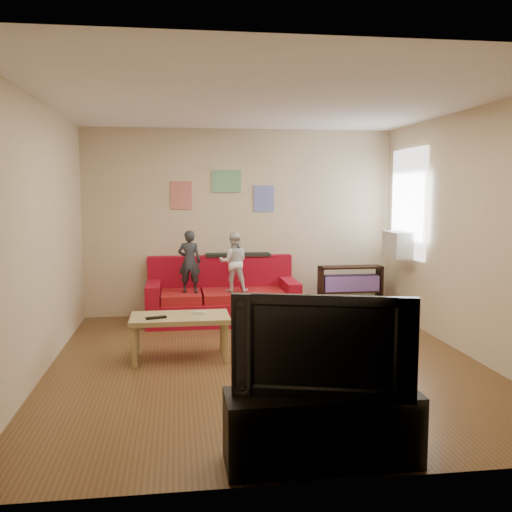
{
  "coord_description": "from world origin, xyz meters",
  "views": [
    {
      "loc": [
        -0.91,
        -5.79,
        1.81
      ],
      "look_at": [
        0.0,
        0.8,
        1.05
      ],
      "focal_mm": 40.0,
      "sensor_mm": 36.0,
      "label": 1
    }
  ],
  "objects": [
    {
      "name": "remote",
      "position": [
        -1.15,
        0.17,
        0.49
      ],
      "size": [
        0.22,
        0.12,
        0.02
      ],
      "primitive_type": "cube",
      "rotation": [
        0.0,
        0.0,
        0.31
      ],
      "color": "black",
      "rests_on": "coffee_table"
    },
    {
      "name": "room_shell",
      "position": [
        0.0,
        0.0,
        1.35
      ],
      "size": [
        4.52,
        5.02,
        2.72
      ],
      "color": "brown",
      "rests_on": "ground"
    },
    {
      "name": "bookshelf",
      "position": [
        1.56,
        2.1,
        0.33
      ],
      "size": [
        0.91,
        0.27,
        0.73
      ],
      "color": "black",
      "rests_on": "ground"
    },
    {
      "name": "game_controller",
      "position": [
        -0.7,
        0.34,
        0.49
      ],
      "size": [
        0.15,
        0.09,
        0.03
      ],
      "primitive_type": "cube",
      "rotation": [
        0.0,
        0.0,
        -0.33
      ],
      "color": "silver",
      "rests_on": "coffee_table"
    },
    {
      "name": "child_a",
      "position": [
        -0.76,
        1.9,
        0.86
      ],
      "size": [
        0.34,
        0.25,
        0.85
      ],
      "primitive_type": "imported",
      "rotation": [
        0.0,
        0.0,
        2.97
      ],
      "color": "#272B30",
      "rests_on": "sofa"
    },
    {
      "name": "ac_unit",
      "position": [
        2.1,
        1.65,
        1.08
      ],
      "size": [
        0.28,
        0.55,
        0.35
      ],
      "primitive_type": "cube",
      "color": "#B7B2A3",
      "rests_on": "window"
    },
    {
      "name": "artwork_left",
      "position": [
        -0.85,
        2.48,
        1.75
      ],
      "size": [
        0.3,
        0.01,
        0.4
      ],
      "primitive_type": "cube",
      "color": "#D87266",
      "rests_on": "room_shell"
    },
    {
      "name": "file_box",
      "position": [
        1.09,
        0.8,
        0.16
      ],
      "size": [
        0.47,
        0.36,
        0.32
      ],
      "color": "beige",
      "rests_on": "ground"
    },
    {
      "name": "artwork_center",
      "position": [
        -0.2,
        2.48,
        1.95
      ],
      "size": [
        0.42,
        0.01,
        0.32
      ],
      "primitive_type": "cube",
      "color": "#72B27F",
      "rests_on": "room_shell"
    },
    {
      "name": "sofa",
      "position": [
        -0.31,
        2.07,
        0.31
      ],
      "size": [
        2.07,
        0.95,
        0.91
      ],
      "color": "maroon",
      "rests_on": "ground"
    },
    {
      "name": "tissue",
      "position": [
        0.69,
        1.09,
        0.05
      ],
      "size": [
        0.12,
        0.12,
        0.09
      ],
      "primitive_type": "sphere",
      "rotation": [
        0.0,
        0.0,
        0.34
      ],
      "color": "white",
      "rests_on": "ground"
    },
    {
      "name": "television",
      "position": [
        0.02,
        -2.25,
        0.82
      ],
      "size": [
        1.17,
        0.47,
        0.68
      ],
      "primitive_type": "imported",
      "rotation": [
        0.0,
        0.0,
        -0.27
      ],
      "color": "black",
      "rests_on": "tv_stand"
    },
    {
      "name": "tv_stand",
      "position": [
        0.02,
        -2.25,
        0.24
      ],
      "size": [
        1.3,
        0.44,
        0.49
      ],
      "primitive_type": "cube",
      "rotation": [
        0.0,
        0.0,
        0.0
      ],
      "color": "black",
      "rests_on": "ground"
    },
    {
      "name": "window",
      "position": [
        2.22,
        1.65,
        1.64
      ],
      "size": [
        0.04,
        1.08,
        1.48
      ],
      "primitive_type": "cube",
      "color": "white",
      "rests_on": "room_shell"
    },
    {
      "name": "coffee_table",
      "position": [
        -0.9,
        0.29,
        0.41
      ],
      "size": [
        1.06,
        0.58,
        0.48
      ],
      "color": "tan",
      "rests_on": "ground"
    },
    {
      "name": "child_b",
      "position": [
        -0.16,
        1.9,
        0.84
      ],
      "size": [
        0.41,
        0.33,
        0.82
      ],
      "primitive_type": "imported",
      "rotation": [
        0.0,
        0.0,
        3.09
      ],
      "color": "silver",
      "rests_on": "sofa"
    },
    {
      "name": "artwork_right",
      "position": [
        0.35,
        2.48,
        1.7
      ],
      "size": [
        0.3,
        0.01,
        0.38
      ],
      "primitive_type": "cube",
      "color": "#727FCC",
      "rests_on": "room_shell"
    }
  ]
}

